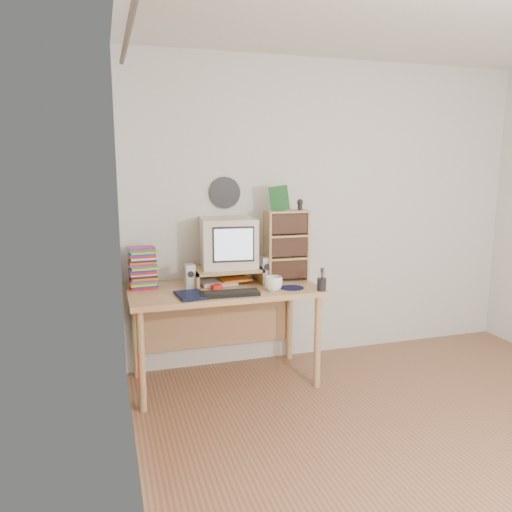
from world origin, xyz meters
TOP-DOWN VIEW (x-y plane):
  - floor at (0.00, 0.00)m, footprint 3.50×3.50m
  - back_wall at (0.00, 1.75)m, footprint 3.50×0.00m
  - left_wall at (-1.75, 0.00)m, footprint 0.00×3.50m
  - curtain at (-1.71, 0.48)m, footprint 0.00×2.20m
  - wall_disc at (-0.93, 1.73)m, footprint 0.25×0.02m
  - desk at (-1.03, 1.44)m, footprint 1.40×0.70m
  - monitor_riser at (-0.98, 1.48)m, footprint 0.52×0.30m
  - crt_monitor at (-0.95, 1.53)m, footprint 0.44×0.44m
  - speaker_left at (-1.28, 1.41)m, footprint 0.07×0.07m
  - speaker_right at (-0.68, 1.45)m, footprint 0.08×0.08m
  - keyboard at (-1.04, 1.14)m, footprint 0.42×0.16m
  - dvd_stack at (-1.60, 1.52)m, footprint 0.19×0.14m
  - cd_rack at (-0.50, 1.48)m, footprint 0.34×0.19m
  - mug at (-0.71, 1.17)m, footprint 0.15×0.15m
  - diary at (-1.40, 1.18)m, footprint 0.25×0.20m
  - mousepad at (-0.55, 1.21)m, footprint 0.21×0.21m
  - pen_cup at (-0.38, 1.07)m, footprint 0.07×0.07m
  - papers at (-1.00, 1.49)m, footprint 0.29×0.22m
  - red_box at (-1.09, 1.33)m, footprint 0.08×0.06m
  - game_box at (-0.56, 1.48)m, footprint 0.15×0.07m
  - webcam at (-0.39, 1.48)m, footprint 0.05×0.05m

SIDE VIEW (x-z plane):
  - floor at x=0.00m, z-range 0.00..0.00m
  - desk at x=-1.03m, z-range 0.24..0.99m
  - mousepad at x=-0.55m, z-range 0.75..0.75m
  - keyboard at x=-1.04m, z-range 0.75..0.78m
  - papers at x=-1.00m, z-range 0.75..0.79m
  - red_box at x=-1.09m, z-range 0.75..0.79m
  - diary at x=-1.40m, z-range 0.75..0.80m
  - mug at x=-0.71m, z-range 0.75..0.86m
  - pen_cup at x=-0.38m, z-range 0.75..0.88m
  - speaker_left at x=-1.28m, z-range 0.75..0.93m
  - monitor_riser at x=-0.98m, z-range 0.78..0.90m
  - speaker_right at x=-0.68m, z-range 0.75..0.95m
  - dvd_stack at x=-1.60m, z-range 0.75..1.02m
  - cd_rack at x=-0.50m, z-range 0.75..1.30m
  - crt_monitor at x=-0.95m, z-range 0.87..1.25m
  - curtain at x=-1.71m, z-range 0.05..2.25m
  - back_wall at x=0.00m, z-range -0.50..3.00m
  - left_wall at x=-1.75m, z-range -0.50..3.00m
  - webcam at x=-0.39m, z-range 1.30..1.39m
  - game_box at x=-0.56m, z-range 1.30..1.49m
  - wall_disc at x=-0.93m, z-range 1.30..1.55m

